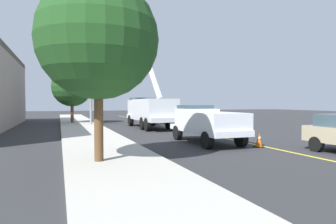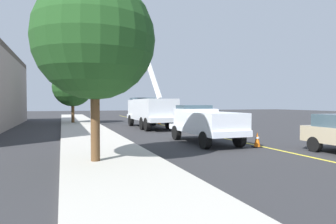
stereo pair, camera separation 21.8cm
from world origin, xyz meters
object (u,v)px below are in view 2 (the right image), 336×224
object	(u,v)px
traffic_cone_leading	(257,140)
utility_bucket_truck	(150,109)
traffic_cone_mid_rear	(159,121)
traffic_signal_mast	(93,59)
traffic_cone_mid_front	(188,126)
service_pickup_truck	(205,123)
passing_minivan	(164,113)

from	to	relation	value
traffic_cone_leading	utility_bucket_truck	bearing A→B (deg)	9.25
traffic_cone_mid_rear	traffic_cone_leading	bearing A→B (deg)	-179.97
traffic_cone_leading	traffic_signal_mast	world-z (taller)	traffic_signal_mast
traffic_cone_mid_front	service_pickup_truck	bearing A→B (deg)	165.61
passing_minivan	traffic_signal_mast	world-z (taller)	traffic_signal_mast
utility_bucket_truck	service_pickup_truck	size ratio (longest dim) A/B	1.46
traffic_cone_mid_rear	traffic_signal_mast	xyz separation A→B (m)	(-1.55, 6.68, 5.78)
service_pickup_truck	traffic_cone_mid_front	world-z (taller)	service_pickup_truck
traffic_cone_mid_rear	utility_bucket_truck	bearing A→B (deg)	152.78
traffic_cone_leading	service_pickup_truck	bearing A→B (deg)	38.73
service_pickup_truck	traffic_cone_mid_rear	size ratio (longest dim) A/B	7.55
utility_bucket_truck	traffic_cone_mid_front	distance (m)	4.70
passing_minivan	traffic_signal_mast	bearing A→B (deg)	124.92
service_pickup_truck	traffic_cone_mid_front	bearing A→B (deg)	-14.39
service_pickup_truck	passing_minivan	world-z (taller)	service_pickup_truck
passing_minivan	utility_bucket_truck	bearing A→B (deg)	154.97
traffic_signal_mast	traffic_cone_mid_front	bearing A→B (deg)	-134.83
passing_minivan	service_pickup_truck	bearing A→B (deg)	169.19
traffic_cone_mid_rear	traffic_cone_mid_front	bearing A→B (deg)	179.34
passing_minivan	traffic_cone_mid_front	size ratio (longest dim) A/B	6.03
passing_minivan	traffic_cone_leading	size ratio (longest dim) A/B	6.32
traffic_cone_leading	traffic_cone_mid_front	bearing A→B (deg)	0.68
traffic_signal_mast	passing_minivan	bearing A→B (deg)	-55.08
traffic_cone_mid_front	traffic_cone_mid_rear	world-z (taller)	traffic_cone_mid_front
service_pickup_truck	traffic_cone_leading	world-z (taller)	service_pickup_truck
service_pickup_truck	passing_minivan	distance (m)	19.30
service_pickup_truck	traffic_cone_mid_front	xyz separation A→B (m)	(6.44, -1.65, -0.72)
service_pickup_truck	traffic_cone_mid_rear	distance (m)	14.66
utility_bucket_truck	traffic_cone_leading	size ratio (longest dim) A/B	10.76
traffic_cone_leading	traffic_cone_mid_rear	bearing A→B (deg)	0.03
traffic_cone_mid_front	traffic_signal_mast	size ratio (longest dim) A/B	0.09
service_pickup_truck	traffic_cone_mid_rear	bearing A→B (deg)	-6.85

